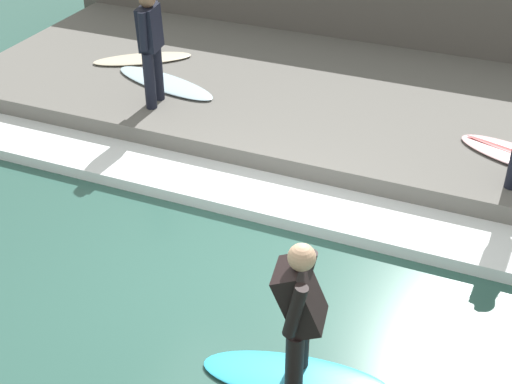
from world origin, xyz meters
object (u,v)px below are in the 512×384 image
Objects in this scene: surfer_riding at (299,308)px; surfer_waiting_far at (151,42)px; surfboard_riding at (296,378)px; surfboard_spare at (143,59)px; surfboard_waiting_far at (165,83)px.

surfer_waiting_far reaches higher than surfer_riding.
surfboard_riding is 1.10× the size of surfer_waiting_far.
surfboard_riding is 1.23× the size of surfer_riding.
surfboard_spare is at bearing 37.08° from surfer_waiting_far.
surfboard_spare is (5.24, 4.69, 0.40)m from surfboard_riding.
surfboard_spare is at bearing 41.84° from surfboard_riding.
surfer_riding is 5.98m from surfboard_waiting_far.
surfboard_waiting_far is (0.63, 0.20, -0.92)m from surfer_waiting_far.
surfboard_waiting_far reaches higher than surfboard_riding.
surfboard_waiting_far is at bearing 40.52° from surfboard_riding.
surfer_waiting_far is 1.92m from surfboard_spare.
surfboard_riding is 5.52m from surfer_waiting_far.
surfer_riding is at bearing 90.00° from surfboard_riding.
surfboard_spare is at bearing 49.15° from surfboard_waiting_far.
surfer_waiting_far is at bearing -162.81° from surfboard_waiting_far.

